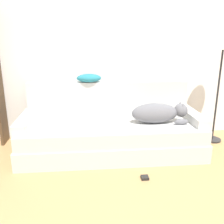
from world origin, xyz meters
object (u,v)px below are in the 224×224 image
dog (159,113)px  laptop (112,123)px  couch (111,136)px  floor_lamp (223,50)px  throw_pillow (89,78)px  power_adapter (145,178)px

dog → laptop: dog is taller
couch → laptop: 0.23m
floor_lamp → laptop: bearing=-168.8°
laptop → dog: bearing=16.4°
throw_pillow → power_adapter: bearing=-63.8°
couch → power_adapter: couch is taller
couch → laptop: laptop is taller
throw_pillow → power_adapter: size_ratio=4.25×
dog → power_adapter: bearing=-115.3°
couch → floor_lamp: (1.44, 0.19, 1.03)m
laptop → floor_lamp: (1.44, 0.29, 0.83)m
couch → dog: (0.56, -0.10, 0.32)m
couch → laptop: bearing=-91.0°
dog → floor_lamp: 1.16m
dog → throw_pillow: (-0.82, 0.49, 0.36)m
couch → dog: bearing=-10.0°
laptop → couch: bearing=106.0°
power_adapter → floor_lamp: bearing=37.7°
dog → power_adapter: size_ratio=9.10×
couch → laptop: size_ratio=5.94×
laptop → throw_pillow: bearing=135.2°
couch → throw_pillow: (-0.26, 0.39, 0.68)m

